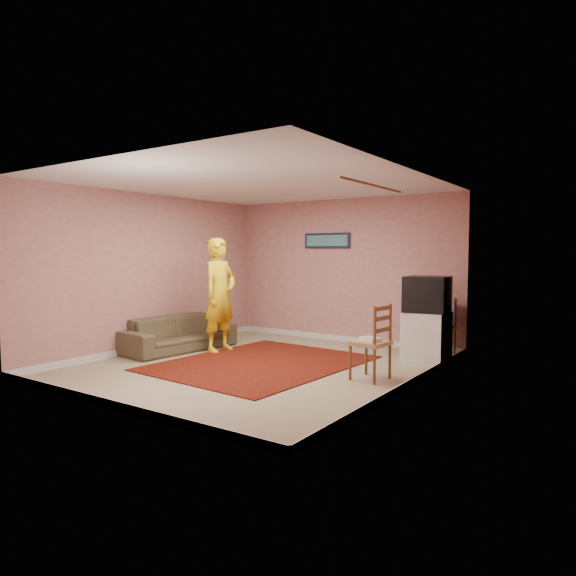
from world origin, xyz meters
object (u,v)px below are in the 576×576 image
Objects in this scene: sofa at (180,334)px; person at (220,295)px; chair_a at (440,321)px; tv_cabinet at (426,338)px; crt_tv at (427,294)px; chair_b at (370,334)px.

person is (0.61, 0.33, 0.65)m from sofa.
person is (-3.11, -1.69, 0.38)m from chair_a.
sofa is at bearing 117.75° from person.
person is at bearing -142.71° from chair_a.
crt_tv is (-0.01, -0.00, 0.64)m from tv_cabinet.
person reaches higher than crt_tv.
chair_a is at bearing 179.46° from chair_b.
tv_cabinet is at bearing 174.40° from chair_b.
tv_cabinet is at bearing -0.00° from crt_tv.
tv_cabinet is at bearing -78.50° from chair_a.
person is (-2.86, 0.33, 0.34)m from chair_b.
tv_cabinet is at bearing -73.79° from person.
crt_tv is at bearing 174.66° from chair_b.
tv_cabinet is 1.17× the size of crt_tv.
sofa is at bearing -160.67° from tv_cabinet.
person reaches higher than chair_a.
chair_a is 4.24m from sofa.
chair_b is at bearing -106.35° from crt_tv.
chair_b is 2.90m from person.
person reaches higher than sofa.
tv_cabinet is 0.73m from chair_a.
tv_cabinet is 3.98m from sofa.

